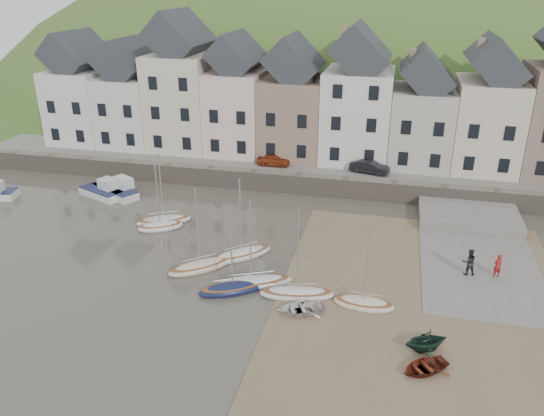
% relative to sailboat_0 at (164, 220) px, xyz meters
% --- Properties ---
extents(ground, '(160.00, 160.00, 0.00)m').
position_rel_sailboat_0_xyz_m(ground, '(9.59, -7.63, -0.26)').
color(ground, '#4C473B').
rests_on(ground, ground).
extents(quay_land, '(90.00, 30.00, 1.50)m').
position_rel_sailboat_0_xyz_m(quay_land, '(9.59, 24.37, 0.49)').
color(quay_land, '#406127').
rests_on(quay_land, ground).
extents(quay_street, '(70.00, 7.00, 0.10)m').
position_rel_sailboat_0_xyz_m(quay_street, '(9.59, 12.87, 1.29)').
color(quay_street, slate).
rests_on(quay_street, quay_land).
extents(seawall, '(70.00, 1.20, 1.80)m').
position_rel_sailboat_0_xyz_m(seawall, '(9.59, 9.37, 0.64)').
color(seawall, slate).
rests_on(seawall, ground).
extents(beach, '(18.00, 26.00, 0.06)m').
position_rel_sailboat_0_xyz_m(beach, '(20.59, -7.63, -0.23)').
color(beach, brown).
rests_on(beach, ground).
extents(slipway, '(8.00, 18.00, 0.12)m').
position_rel_sailboat_0_xyz_m(slipway, '(24.59, 0.37, -0.20)').
color(slipway, slate).
rests_on(slipway, ground).
extents(hillside, '(134.40, 84.00, 84.00)m').
position_rel_sailboat_0_xyz_m(hillside, '(4.59, 52.37, -18.26)').
color(hillside, '#406127').
rests_on(hillside, ground).
extents(townhouse_terrace, '(61.05, 8.00, 13.93)m').
position_rel_sailboat_0_xyz_m(townhouse_terrace, '(11.35, 16.37, 7.06)').
color(townhouse_terrace, silver).
rests_on(townhouse_terrace, quay_land).
extents(sailboat_0, '(4.67, 3.50, 6.32)m').
position_rel_sailboat_0_xyz_m(sailboat_0, '(0.00, 0.00, 0.00)').
color(sailboat_0, silver).
rests_on(sailboat_0, ground).
extents(sailboat_1, '(3.92, 3.11, 6.32)m').
position_rel_sailboat_0_xyz_m(sailboat_1, '(0.19, -1.12, 0.01)').
color(sailboat_1, silver).
rests_on(sailboat_1, ground).
extents(sailboat_2, '(4.44, 4.15, 6.32)m').
position_rel_sailboat_0_xyz_m(sailboat_2, '(5.59, -6.56, -0.00)').
color(sailboat_2, beige).
rests_on(sailboat_2, ground).
extents(sailboat_3, '(4.56, 4.29, 6.32)m').
position_rel_sailboat_0_xyz_m(sailboat_3, '(7.91, -4.19, -0.00)').
color(sailboat_3, silver).
rests_on(sailboat_3, ground).
extents(sailboat_4, '(5.66, 3.71, 6.32)m').
position_rel_sailboat_0_xyz_m(sailboat_4, '(9.65, -7.82, -0.00)').
color(sailboat_4, silver).
rests_on(sailboat_4, ground).
extents(sailboat_5, '(4.64, 3.56, 6.32)m').
position_rel_sailboat_0_xyz_m(sailboat_5, '(8.65, -8.72, 0.00)').
color(sailboat_5, '#141B40').
rests_on(sailboat_5, ground).
extents(sailboat_6, '(4.99, 2.36, 6.32)m').
position_rel_sailboat_0_xyz_m(sailboat_6, '(12.80, -8.38, -0.00)').
color(sailboat_6, silver).
rests_on(sailboat_6, ground).
extents(sailboat_7, '(3.83, 1.66, 6.32)m').
position_rel_sailboat_0_xyz_m(sailboat_7, '(17.04, -8.55, 0.00)').
color(sailboat_7, beige).
rests_on(sailboat_7, ground).
extents(motorboat_0, '(4.88, 3.40, 1.70)m').
position_rel_sailboat_0_xyz_m(motorboat_0, '(-7.90, 4.14, 0.32)').
color(motorboat_0, silver).
rests_on(motorboat_0, ground).
extents(motorboat_2, '(5.47, 4.02, 1.70)m').
position_rel_sailboat_0_xyz_m(motorboat_2, '(-6.80, 4.76, 0.32)').
color(motorboat_2, silver).
rests_on(motorboat_2, ground).
extents(rowboat_white, '(3.47, 3.07, 0.59)m').
position_rel_sailboat_0_xyz_m(rowboat_white, '(13.33, -10.12, 0.09)').
color(rowboat_white, silver).
rests_on(rowboat_white, beach).
extents(rowboat_green, '(3.12, 2.98, 1.28)m').
position_rel_sailboat_0_xyz_m(rowboat_green, '(20.61, -12.07, 0.44)').
color(rowboat_green, '#153025').
rests_on(rowboat_green, beach).
extents(rowboat_red, '(3.23, 3.07, 0.54)m').
position_rel_sailboat_0_xyz_m(rowboat_red, '(20.51, -13.81, 0.07)').
color(rowboat_red, maroon).
rests_on(rowboat_red, beach).
extents(person_red, '(0.72, 0.63, 1.67)m').
position_rel_sailboat_0_xyz_m(person_red, '(25.48, -3.02, 0.69)').
color(person_red, maroon).
rests_on(person_red, slipway).
extents(person_dark, '(1.03, 0.86, 1.90)m').
position_rel_sailboat_0_xyz_m(person_dark, '(23.63, -3.16, 0.81)').
color(person_dark, black).
rests_on(person_dark, slipway).
extents(car_left, '(3.24, 1.34, 1.10)m').
position_rel_sailboat_0_xyz_m(car_left, '(6.55, 11.87, 1.89)').
color(car_left, '#943415').
rests_on(car_left, quay_street).
extents(car_right, '(3.92, 2.08, 1.23)m').
position_rel_sailboat_0_xyz_m(car_right, '(15.93, 11.87, 1.95)').
color(car_right, black).
rests_on(car_right, quay_street).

